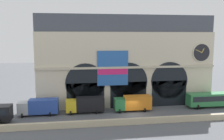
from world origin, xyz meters
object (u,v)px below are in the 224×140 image
Objects in this scene: box_truck_west at (39,107)px; bus_east at (212,99)px; box_truck_midwest at (86,104)px.

box_truck_west is 0.68× the size of bus_east.
box_truck_west and box_truck_midwest have the same top height.
box_truck_midwest is 0.68× the size of bus_east.
box_truck_midwest is at bearing 0.94° from box_truck_west.
box_truck_west is at bearing -179.96° from bus_east.
bus_east is (36.02, 0.03, 0.08)m from box_truck_west.
bus_east is at bearing 0.04° from box_truck_west.
box_truck_west is 8.96m from box_truck_midwest.
box_truck_midwest reaches higher than bus_east.
box_truck_west is 1.00× the size of box_truck_midwest.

